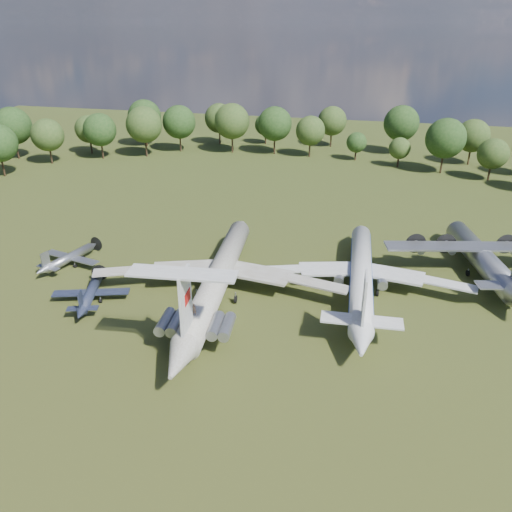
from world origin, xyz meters
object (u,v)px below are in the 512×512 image
(an12_transport, at_px, (481,261))
(tu104_jet, at_px, (361,278))
(person_on_il62, at_px, (194,309))
(il62_airliner, at_px, (219,280))
(small_prop_west, at_px, (91,295))
(small_prop_northwest, at_px, (69,260))

(an12_transport, bearing_deg, tu104_jet, -163.04)
(person_on_il62, bearing_deg, il62_airliner, -110.35)
(il62_airliner, xyz_separation_m, small_prop_west, (-17.41, -6.58, -1.35))
(tu104_jet, relative_size, person_on_il62, 27.52)
(tu104_jet, xyz_separation_m, small_prop_northwest, (-47.66, -3.12, -1.13))
(an12_transport, relative_size, small_prop_northwest, 2.33)
(tu104_jet, bearing_deg, small_prop_northwest, -179.75)
(small_prop_northwest, distance_m, person_on_il62, 33.75)
(small_prop_west, bearing_deg, person_on_il62, -38.94)
(il62_airliner, bearing_deg, person_on_il62, -90.00)
(an12_transport, relative_size, person_on_il62, 21.36)
(il62_airliner, bearing_deg, small_prop_northwest, 166.90)
(tu104_jet, relative_size, small_prop_west, 2.95)
(person_on_il62, bearing_deg, small_prop_west, -46.92)
(small_prop_northwest, xyz_separation_m, person_on_il62, (28.81, -16.97, 4.62))
(small_prop_northwest, bearing_deg, small_prop_west, -33.13)
(an12_transport, xyz_separation_m, small_prop_west, (-56.14, -23.76, -1.15))
(tu104_jet, height_order, small_prop_west, tu104_jet)
(il62_airliner, distance_m, small_prop_northwest, 27.59)
(tu104_jet, distance_m, an12_transport, 21.31)
(an12_transport, height_order, small_prop_northwest, an12_transport)
(small_prop_northwest, bearing_deg, an12_transport, 23.66)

